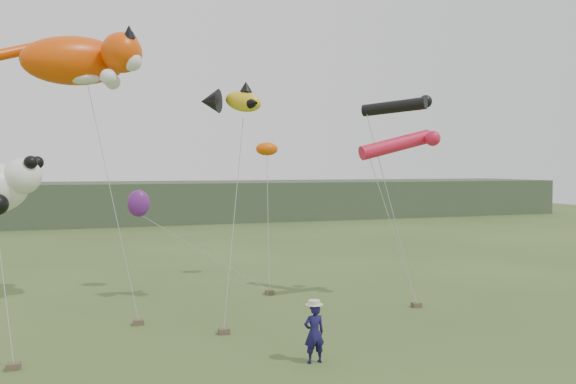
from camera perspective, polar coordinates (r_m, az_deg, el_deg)
name	(u,v)px	position (r m, az deg, el deg)	size (l,w,h in m)	color
ground	(318,362)	(16.87, 3.02, -16.84)	(120.00, 120.00, 0.00)	#385123
headland	(133,203)	(59.71, -15.43, -1.05)	(90.00, 13.00, 4.00)	#2D3D28
festival_attendant	(314,333)	(16.52, 2.67, -14.13)	(0.63, 0.41, 1.71)	#151143
sandbag_anchors	(229,320)	(20.86, -6.06, -12.76)	(14.60, 6.84, 0.19)	brown
cat_kite	(86,60)	(23.92, -19.87, 12.52)	(5.58, 3.35, 2.43)	#DD4504
fish_kite	(231,101)	(22.37, -5.80, 9.21)	(2.67, 1.73, 1.32)	gold
tube_kites	(401,128)	(23.86, 11.44, 6.36)	(3.36, 2.56, 2.76)	black
misc_kites	(189,182)	(26.67, -10.06, 0.99)	(7.27, 1.26, 3.48)	#E05204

